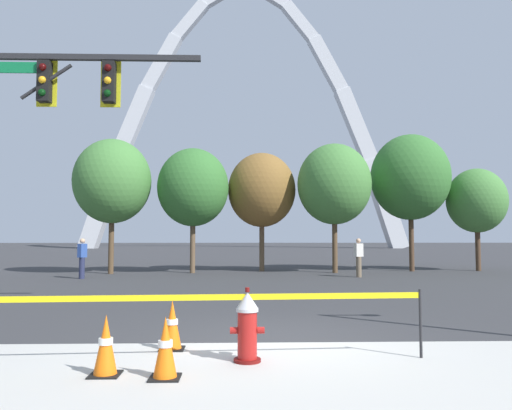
% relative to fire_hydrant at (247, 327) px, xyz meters
% --- Properties ---
extents(ground_plane, '(240.00, 240.00, 0.00)m').
position_rel_fire_hydrant_xyz_m(ground_plane, '(0.44, 1.35, -0.47)').
color(ground_plane, '#333335').
extents(fire_hydrant, '(0.46, 0.48, 0.99)m').
position_rel_fire_hydrant_xyz_m(fire_hydrant, '(0.00, 0.00, 0.00)').
color(fire_hydrant, '#5E0F0D').
rests_on(fire_hydrant, ground).
extents(caution_tape_barrier, '(5.90, 0.39, 0.94)m').
position_rel_fire_hydrant_xyz_m(caution_tape_barrier, '(-0.54, -0.04, 0.19)').
color(caution_tape_barrier, '#232326').
rests_on(caution_tape_barrier, ground).
extents(traffic_cone_by_hydrant, '(0.36, 0.36, 0.73)m').
position_rel_fire_hydrant_xyz_m(traffic_cone_by_hydrant, '(-1.10, 0.74, -0.11)').
color(traffic_cone_by_hydrant, black).
rests_on(traffic_cone_by_hydrant, ground).
extents(traffic_cone_mid_sidewalk, '(0.36, 0.36, 0.73)m').
position_rel_fire_hydrant_xyz_m(traffic_cone_mid_sidewalk, '(-0.98, -0.76, -0.11)').
color(traffic_cone_mid_sidewalk, black).
rests_on(traffic_cone_mid_sidewalk, ground).
extents(traffic_cone_curb_edge, '(0.36, 0.36, 0.73)m').
position_rel_fire_hydrant_xyz_m(traffic_cone_curb_edge, '(-1.71, -0.61, -0.11)').
color(traffic_cone_curb_edge, black).
rests_on(traffic_cone_curb_edge, ground).
extents(traffic_signal_gantry, '(5.02, 0.44, 6.00)m').
position_rel_fire_hydrant_xyz_m(traffic_signal_gantry, '(-4.64, 4.07, 3.60)').
color(traffic_signal_gantry, '#232326').
rests_on(traffic_signal_gantry, ground).
extents(monument_arch, '(45.74, 2.29, 38.41)m').
position_rel_fire_hydrant_xyz_m(monument_arch, '(0.44, 63.05, 16.47)').
color(monument_arch, silver).
rests_on(monument_arch, ground).
extents(tree_far_left, '(3.47, 3.47, 6.07)m').
position_rel_fire_hydrant_xyz_m(tree_far_left, '(-5.91, 15.84, 3.69)').
color(tree_far_left, brown).
rests_on(tree_far_left, ground).
extents(tree_left_mid, '(3.28, 3.28, 5.74)m').
position_rel_fire_hydrant_xyz_m(tree_left_mid, '(-2.31, 16.23, 3.46)').
color(tree_left_mid, brown).
rests_on(tree_left_mid, ground).
extents(tree_center_left, '(3.26, 3.26, 5.71)m').
position_rel_fire_hydrant_xyz_m(tree_center_left, '(0.91, 17.22, 3.44)').
color(tree_center_left, brown).
rests_on(tree_center_left, ground).
extents(tree_center_right, '(3.41, 3.41, 5.97)m').
position_rel_fire_hydrant_xyz_m(tree_center_right, '(4.23, 16.11, 3.62)').
color(tree_center_right, brown).
rests_on(tree_center_right, ground).
extents(tree_right_mid, '(3.79, 3.79, 6.62)m').
position_rel_fire_hydrant_xyz_m(tree_right_mid, '(8.13, 17.09, 4.07)').
color(tree_right_mid, '#473323').
rests_on(tree_right_mid, ground).
extents(tree_far_right, '(2.85, 2.85, 4.99)m').
position_rel_fire_hydrant_xyz_m(tree_far_right, '(11.42, 17.19, 2.94)').
color(tree_far_right, '#473323').
rests_on(tree_far_right, ground).
extents(pedestrian_walking_left, '(0.39, 0.32, 1.59)m').
position_rel_fire_hydrant_xyz_m(pedestrian_walking_left, '(4.75, 13.68, 0.35)').
color(pedestrian_walking_left, brown).
rests_on(pedestrian_walking_left, ground).
extents(pedestrian_standing_center, '(0.32, 0.39, 1.59)m').
position_rel_fire_hydrant_xyz_m(pedestrian_standing_center, '(-6.38, 13.26, 0.35)').
color(pedestrian_standing_center, '#232847').
rests_on(pedestrian_standing_center, ground).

